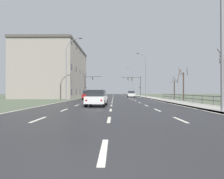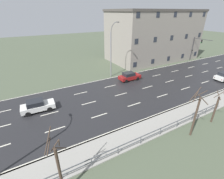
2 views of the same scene
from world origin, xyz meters
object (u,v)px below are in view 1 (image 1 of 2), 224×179
at_px(street_lamp_distant, 132,82).
at_px(street_lamp_left_bank, 68,70).
at_px(car_near_right, 89,95).
at_px(car_far_right, 131,94).
at_px(brick_building, 55,72).
at_px(street_lamp_midground, 145,76).
at_px(street_lamp_foreground, 220,38).
at_px(traffic_signal_right, 136,83).
at_px(car_near_left, 97,98).
at_px(traffic_signal_left, 88,83).

distance_m(street_lamp_distant, street_lamp_left_bank, 49.13).
xyz_separation_m(street_lamp_left_bank, car_near_right, (3.24, 2.09, -4.23)).
bearing_deg(car_far_right, brick_building, -172.89).
distance_m(street_lamp_left_bank, car_near_right, 5.72).
relative_size(car_near_right, brick_building, 0.18).
bearing_deg(street_lamp_midground, street_lamp_foreground, -90.01).
bearing_deg(street_lamp_left_bank, car_far_right, 56.14).
bearing_deg(traffic_signal_right, street_lamp_distant, 87.38).
relative_size(street_lamp_left_bank, car_near_left, 2.48).
bearing_deg(car_near_left, street_lamp_midground, 74.80).
height_order(street_lamp_midground, brick_building, brick_building).
bearing_deg(street_lamp_midground, street_lamp_distant, 90.05).
bearing_deg(street_lamp_distant, street_lamp_midground, -89.95).
distance_m(street_lamp_midground, street_lamp_distant, 33.45).
bearing_deg(car_near_right, traffic_signal_right, 67.01).
relative_size(street_lamp_midground, street_lamp_left_bank, 1.00).
height_order(traffic_signal_right, traffic_signal_left, traffic_signal_left).
height_order(street_lamp_foreground, traffic_signal_left, street_lamp_foreground).
bearing_deg(car_near_left, street_lamp_left_bank, 115.27).
bearing_deg(traffic_signal_right, car_far_right, -103.43).
height_order(street_lamp_foreground, traffic_signal_right, street_lamp_foreground).
height_order(street_lamp_distant, traffic_signal_right, street_lamp_distant).
xyz_separation_m(street_lamp_foreground, street_lamp_left_bank, (-14.87, 20.07, -0.05)).
height_order(street_lamp_foreground, car_near_left, street_lamp_foreground).
relative_size(street_lamp_distant, traffic_signal_right, 1.89).
relative_size(traffic_signal_left, car_near_right, 1.43).
bearing_deg(brick_building, traffic_signal_left, 49.19).
distance_m(street_lamp_midground, brick_building, 21.82).
bearing_deg(street_lamp_left_bank, brick_building, 112.40).
bearing_deg(car_near_right, car_far_right, 62.16).
bearing_deg(traffic_signal_left, brick_building, -130.81).
height_order(street_lamp_foreground, brick_building, brick_building).
xyz_separation_m(traffic_signal_right, brick_building, (-20.61, -9.52, 2.10)).
height_order(traffic_signal_left, car_near_right, traffic_signal_left).
height_order(street_lamp_foreground, street_lamp_midground, street_lamp_foreground).
relative_size(street_lamp_foreground, traffic_signal_right, 1.78).
height_order(traffic_signal_right, brick_building, brick_building).
height_order(traffic_signal_right, car_near_left, traffic_signal_right).
height_order(street_lamp_left_bank, car_near_left, street_lamp_left_bank).
bearing_deg(street_lamp_midground, traffic_signal_right, 94.53).
xyz_separation_m(traffic_signal_right, traffic_signal_left, (-13.51, -1.30, -0.16)).
bearing_deg(street_lamp_left_bank, car_near_right, 32.82).
bearing_deg(street_lamp_foreground, brick_building, 120.68).
bearing_deg(car_near_right, street_lamp_distant, 76.62).
bearing_deg(traffic_signal_right, street_lamp_midground, -85.47).
bearing_deg(street_lamp_left_bank, car_near_left, -67.27).
bearing_deg(street_lamp_midground, car_near_right, -135.85).
distance_m(street_lamp_foreground, street_lamp_left_bank, 24.98).
xyz_separation_m(traffic_signal_left, car_near_left, (5.63, -38.85, -3.08)).
bearing_deg(street_lamp_midground, car_near_left, -107.75).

